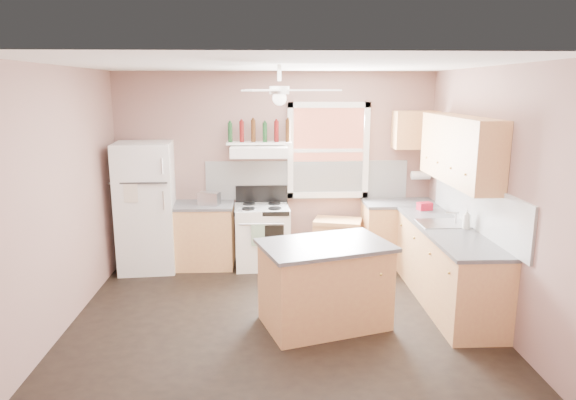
{
  "coord_description": "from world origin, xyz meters",
  "views": [
    {
      "loc": [
        -0.15,
        -5.28,
        2.48
      ],
      "look_at": [
        0.1,
        0.3,
        1.25
      ],
      "focal_mm": 32.0,
      "sensor_mm": 36.0,
      "label": 1
    }
  ],
  "objects_px": {
    "stove": "(262,236)",
    "cart": "(337,242)",
    "island": "(325,286)",
    "refrigerator": "(146,207)",
    "toaster": "(209,199)"
  },
  "relations": [
    {
      "from": "stove",
      "to": "cart",
      "type": "relative_size",
      "value": 1.32
    },
    {
      "from": "stove",
      "to": "island",
      "type": "distance_m",
      "value": 2.0
    },
    {
      "from": "refrigerator",
      "to": "toaster",
      "type": "bearing_deg",
      "value": -5.29
    },
    {
      "from": "refrigerator",
      "to": "island",
      "type": "bearing_deg",
      "value": -44.08
    },
    {
      "from": "refrigerator",
      "to": "island",
      "type": "distance_m",
      "value": 2.94
    },
    {
      "from": "refrigerator",
      "to": "cart",
      "type": "height_order",
      "value": "refrigerator"
    },
    {
      "from": "toaster",
      "to": "stove",
      "type": "bearing_deg",
      "value": 17.98
    },
    {
      "from": "cart",
      "to": "refrigerator",
      "type": "bearing_deg",
      "value": -163.42
    },
    {
      "from": "refrigerator",
      "to": "toaster",
      "type": "relative_size",
      "value": 6.29
    },
    {
      "from": "island",
      "to": "toaster",
      "type": "bearing_deg",
      "value": 109.81
    },
    {
      "from": "refrigerator",
      "to": "cart",
      "type": "relative_size",
      "value": 2.71
    },
    {
      "from": "refrigerator",
      "to": "island",
      "type": "relative_size",
      "value": 1.43
    },
    {
      "from": "stove",
      "to": "toaster",
      "type": "bearing_deg",
      "value": 179.98
    },
    {
      "from": "toaster",
      "to": "island",
      "type": "height_order",
      "value": "toaster"
    },
    {
      "from": "refrigerator",
      "to": "stove",
      "type": "xyz_separation_m",
      "value": [
        1.58,
        0.03,
        -0.45
      ]
    }
  ]
}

